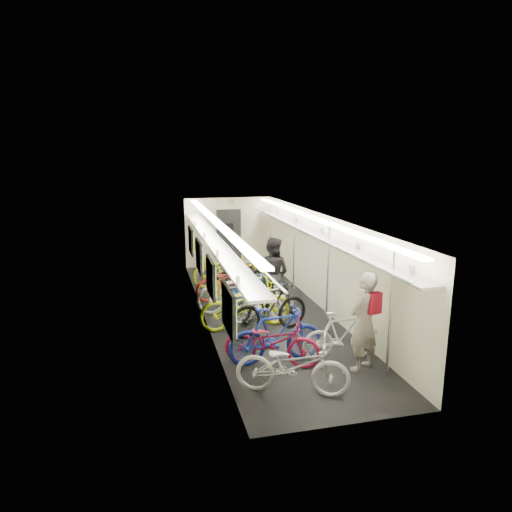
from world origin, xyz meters
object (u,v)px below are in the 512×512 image
passenger_mid (272,274)px  backpack (374,303)px  passenger_near (363,322)px  bicycle_0 (293,366)px  bicycle_1 (276,335)px

passenger_mid → backpack: passenger_mid is taller
passenger_near → bicycle_0: bearing=-7.6°
passenger_near → passenger_mid: bearing=-106.3°
bicycle_1 → backpack: (1.59, -0.70, 0.73)m
bicycle_1 → passenger_mid: bearing=-16.8°
passenger_near → passenger_mid: passenger_mid is taller
bicycle_0 → bicycle_1: size_ratio=1.02×
bicycle_0 → bicycle_1: bicycle_1 is taller
bicycle_1 → backpack: backpack is taller
backpack → bicycle_0: bearing=-179.7°
bicycle_0 → passenger_near: bearing=-47.3°
bicycle_1 → passenger_near: size_ratio=1.00×
bicycle_1 → passenger_mid: 3.09m
bicycle_1 → passenger_mid: (0.75, 2.98, 0.37)m
bicycle_0 → passenger_mid: (0.80, 4.13, 0.44)m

